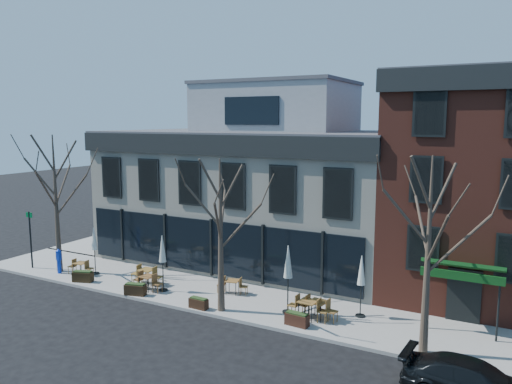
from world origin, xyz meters
The scene contains 25 objects.
ground centered at (0.00, 0.00, 0.00)m, with size 120.00×120.00×0.00m, color black.
sidewalk_front centered at (3.25, -2.15, 0.07)m, with size 33.50×4.70×0.15m, color gray.
sidewalk_side centered at (-11.25, 6.00, 0.07)m, with size 4.50×12.00×0.15m, color gray.
corner_building centered at (0.07, 5.07, 4.72)m, with size 18.39×10.39×11.10m.
red_brick_building centered at (13.00, 4.98, 5.64)m, with size 8.20×11.78×11.18m.
tree_corner centered at (-8.49, -3.20, 4.25)m, with size 3.93×3.98×7.92m.
tree_mid centered at (3.01, -3.90, 3.79)m, with size 3.50×3.55×7.04m.
tree_right centered at (12.01, -3.90, 4.02)m, with size 3.72×3.77×7.48m.
sign_pole centered at (-10.50, -3.50, 2.07)m, with size 0.50×0.10×3.40m.
parked_sedan centered at (13.96, -6.35, 0.65)m, with size 1.83×4.49×1.30m, color black.
call_box centered at (-8.21, -3.48, 0.92)m, with size 0.29×0.29×1.45m.
cafe_set_0 centered at (-6.91, -3.10, 0.59)m, with size 1.67×0.73×0.86m.
cafe_set_1 centered at (-2.49, -2.61, 0.66)m, with size 1.92×0.81×1.00m.
cafe_set_2 centered at (-1.81, -3.36, 0.64)m, with size 1.81×0.76×0.94m.
cafe_set_3 centered at (2.31, -1.73, 0.59)m, with size 1.66×0.78×0.85m.
cafe_set_4 centered at (6.93, -2.96, 0.67)m, with size 1.95×0.82×1.02m.
cafe_set_5 centered at (7.29, -2.72, 0.66)m, with size 1.91×0.84×0.99m.
umbrella_0 centered at (-6.30, -2.58, 2.06)m, with size 0.43×0.43×2.71m.
umbrella_1 centered at (-1.06, -3.03, 2.20)m, with size 0.47×0.47×2.91m.
umbrella_3 centered at (5.83, -2.71, 2.37)m, with size 0.50×0.50×3.15m.
umbrella_4 centered at (8.89, -1.59, 2.13)m, with size 0.45×0.45×2.81m.
planter_0 centered at (-5.84, -3.94, 0.45)m, with size 1.16×0.76×0.61m.
planter_1 centered at (-1.90, -4.20, 0.45)m, with size 1.14×0.69×0.60m.
planter_2 centered at (1.94, -4.20, 0.41)m, with size 0.94×0.40×0.52m.
planter_3 centered at (6.78, -3.85, 0.44)m, with size 1.06×0.50×0.58m.
Camera 1 is at (14.78, -22.62, 8.89)m, focal length 35.00 mm.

